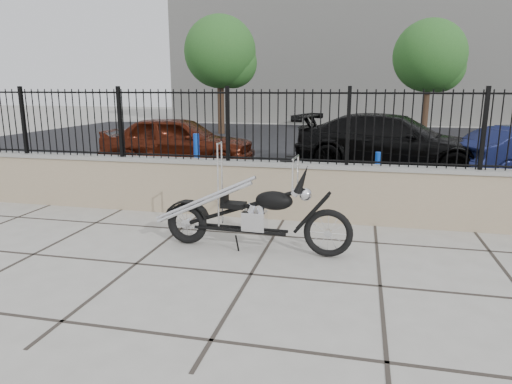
% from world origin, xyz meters
% --- Properties ---
extents(ground_plane, '(90.00, 90.00, 0.00)m').
position_xyz_m(ground_plane, '(0.00, 0.00, 0.00)').
color(ground_plane, '#99968E').
rests_on(ground_plane, ground).
extents(parking_lot, '(30.00, 30.00, 0.00)m').
position_xyz_m(parking_lot, '(0.00, 12.50, 0.00)').
color(parking_lot, black).
rests_on(parking_lot, ground).
extents(retaining_wall, '(14.00, 0.36, 0.96)m').
position_xyz_m(retaining_wall, '(0.00, 2.50, 0.48)').
color(retaining_wall, gray).
rests_on(retaining_wall, ground_plane).
extents(iron_fence, '(14.00, 0.08, 1.20)m').
position_xyz_m(iron_fence, '(0.00, 2.50, 1.56)').
color(iron_fence, black).
rests_on(iron_fence, retaining_wall).
extents(background_building, '(22.00, 6.00, 8.00)m').
position_xyz_m(background_building, '(0.00, 26.50, 4.00)').
color(background_building, beige).
rests_on(background_building, ground_plane).
extents(chopper_motorcycle, '(2.51, 0.56, 1.50)m').
position_xyz_m(chopper_motorcycle, '(-0.20, 0.84, 0.75)').
color(chopper_motorcycle, black).
rests_on(chopper_motorcycle, ground_plane).
extents(car_red, '(4.33, 1.97, 1.44)m').
position_xyz_m(car_red, '(-3.71, 6.85, 0.72)').
color(car_red, '#411409').
rests_on(car_red, parking_lot).
extents(car_black, '(5.54, 3.27, 1.51)m').
position_xyz_m(car_black, '(2.04, 7.66, 0.75)').
color(car_black, black).
rests_on(car_black, parking_lot).
extents(bollard_a, '(0.18, 0.18, 1.14)m').
position_xyz_m(bollard_a, '(-2.52, 5.06, 0.57)').
color(bollard_a, blue).
rests_on(bollard_a, ground_plane).
extents(bollard_b, '(0.13, 0.13, 0.90)m').
position_xyz_m(bollard_b, '(1.57, 4.65, 0.45)').
color(bollard_b, '#0B51B2').
rests_on(bollard_b, ground_plane).
extents(tree_left, '(3.36, 3.36, 5.67)m').
position_xyz_m(tree_left, '(-5.42, 16.38, 3.97)').
color(tree_left, '#382619').
rests_on(tree_left, ground_plane).
extents(tree_right, '(3.11, 3.11, 5.24)m').
position_xyz_m(tree_right, '(3.95, 16.75, 3.67)').
color(tree_right, '#382619').
rests_on(tree_right, ground_plane).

